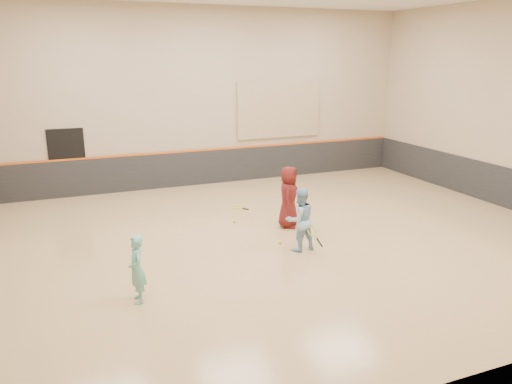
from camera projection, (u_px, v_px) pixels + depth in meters
name	position (u px, v px, depth m)	size (l,w,h in m)	color
room	(275.00, 208.00, 12.09)	(15.04, 12.04, 6.22)	tan
wainscot_back	(205.00, 167.00, 17.49)	(14.90, 0.04, 1.20)	#232326
wainscot_right	(504.00, 187.00, 14.86)	(0.04, 11.90, 1.20)	#232326
accent_stripe	(205.00, 150.00, 17.31)	(14.90, 0.03, 0.06)	#D85914
acoustic_panel	(279.00, 110.00, 17.98)	(3.20, 0.08, 2.00)	tan
doorway	(68.00, 163.00, 15.73)	(1.10, 0.05, 2.20)	black
girl	(137.00, 269.00, 9.05)	(0.47, 0.31, 1.29)	#6EC0B2
instructor	(300.00, 220.00, 11.46)	(0.72, 0.56, 1.49)	#8FBCDD
young_man	(289.00, 197.00, 13.05)	(0.80, 0.52, 1.63)	#591615
held_racket	(312.00, 231.00, 11.44)	(0.51, 0.51, 0.58)	#C3D72F
spare_racket	(238.00, 207.00, 14.87)	(0.68, 0.68, 0.05)	yellow
ball_under_racket	(280.00, 243.00, 12.00)	(0.07, 0.07, 0.07)	#C6D130
ball_in_hand	(295.00, 192.00, 12.87)	(0.07, 0.07, 0.07)	#DEEE37
ball_beside_spare	(234.00, 222.00, 13.52)	(0.07, 0.07, 0.07)	#CAD431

